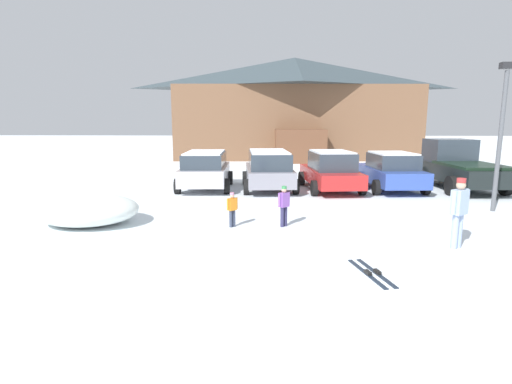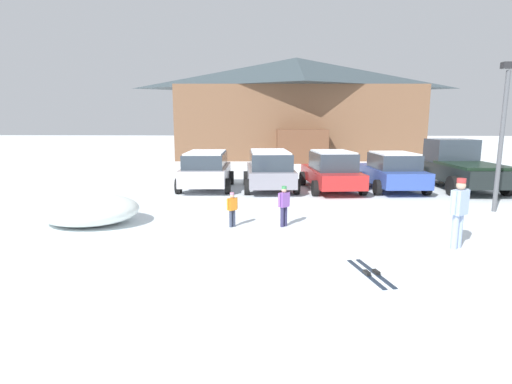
% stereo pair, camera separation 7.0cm
% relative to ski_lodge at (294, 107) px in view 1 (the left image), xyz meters
% --- Properties ---
extents(ground, '(160.00, 160.00, 0.00)m').
position_rel_ski_lodge_xyz_m(ground, '(-1.52, -28.70, -4.12)').
color(ground, white).
extents(ski_lodge, '(19.75, 11.25, 8.14)m').
position_rel_ski_lodge_xyz_m(ski_lodge, '(0.00, 0.00, 0.00)').
color(ski_lodge, brown).
rests_on(ski_lodge, ground).
extents(parked_silver_wagon, '(2.39, 4.12, 1.66)m').
position_rel_ski_lodge_xyz_m(parked_silver_wagon, '(-4.86, -16.87, -3.23)').
color(parked_silver_wagon, '#BCB9C1').
rests_on(parked_silver_wagon, ground).
extents(parked_grey_wagon, '(2.52, 4.45, 1.71)m').
position_rel_ski_lodge_xyz_m(parked_grey_wagon, '(-2.07, -16.88, -3.20)').
color(parked_grey_wagon, gray).
rests_on(parked_grey_wagon, ground).
extents(parked_red_sedan, '(2.53, 4.66, 1.72)m').
position_rel_ski_lodge_xyz_m(parked_red_sedan, '(0.61, -17.03, -3.26)').
color(parked_red_sedan, red).
rests_on(parked_red_sedan, ground).
extents(parked_blue_hatchback, '(2.44, 4.34, 1.65)m').
position_rel_ski_lodge_xyz_m(parked_blue_hatchback, '(3.24, -16.86, -3.29)').
color(parked_blue_hatchback, '#314CA2').
rests_on(parked_blue_hatchback, ground).
extents(pickup_truck, '(2.61, 5.43, 2.15)m').
position_rel_ski_lodge_xyz_m(pickup_truck, '(6.34, -16.25, -3.13)').
color(pickup_truck, black).
rests_on(pickup_truck, ground).
extents(skier_child_in_orange_jacket, '(0.29, 0.27, 0.99)m').
position_rel_ski_lodge_xyz_m(skier_child_in_orange_jacket, '(-3.08, -23.31, -3.56)').
color(skier_child_in_orange_jacket, '#373F55').
rests_on(skier_child_in_orange_jacket, ground).
extents(skier_child_in_purple_jacket, '(0.34, 0.32, 1.16)m').
position_rel_ski_lodge_xyz_m(skier_child_in_purple_jacket, '(-1.62, -23.21, -3.46)').
color(skier_child_in_purple_jacket, '#302E53').
rests_on(skier_child_in_purple_jacket, ground).
extents(skier_adult_in_blue_parka, '(0.52, 0.43, 1.67)m').
position_rel_ski_lodge_xyz_m(skier_adult_in_blue_parka, '(2.38, -25.05, -3.18)').
color(skier_adult_in_blue_parka, '#97ABD0').
rests_on(skier_adult_in_blue_parka, ground).
extents(pair_of_skis, '(0.63, 1.58, 0.08)m').
position_rel_ski_lodge_xyz_m(pair_of_skis, '(-0.02, -26.75, -4.10)').
color(pair_of_skis, '#1A2432').
rests_on(pair_of_skis, ground).
extents(lamp_post, '(0.44, 0.24, 4.78)m').
position_rel_ski_lodge_xyz_m(lamp_post, '(5.43, -20.99, -1.39)').
color(lamp_post, '#515459').
rests_on(lamp_post, ground).
extents(plowed_snow_pile, '(2.95, 2.36, 0.88)m').
position_rel_ski_lodge_xyz_m(plowed_snow_pile, '(-7.30, -23.17, -3.68)').
color(plowed_snow_pile, white).
rests_on(plowed_snow_pile, ground).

